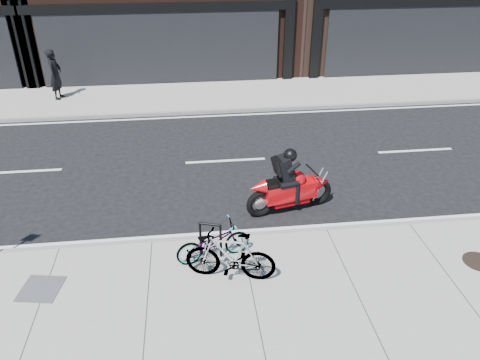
{
  "coord_description": "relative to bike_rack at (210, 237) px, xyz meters",
  "views": [
    {
      "loc": [
        -1.02,
        -10.53,
        6.46
      ],
      "look_at": [
        0.12,
        -0.79,
        0.9
      ],
      "focal_mm": 35.0,
      "sensor_mm": 36.0,
      "label": 1
    }
  ],
  "objects": [
    {
      "name": "bicycle_rear",
      "position": [
        0.34,
        -0.75,
        0.06
      ],
      "size": [
        1.87,
        0.94,
        1.08
      ],
      "primitive_type": "imported",
      "rotation": [
        0.0,
        0.0,
        4.46
      ],
      "color": "gray",
      "rests_on": "sidewalk_near"
    },
    {
      "name": "sidewalk_near",
      "position": [
        0.72,
        -2.4,
        -0.55
      ],
      "size": [
        60.0,
        6.0,
        0.13
      ],
      "primitive_type": "cube",
      "color": "gray",
      "rests_on": "ground"
    },
    {
      "name": "bicycle_front",
      "position": [
        0.05,
        -0.1,
        -0.06
      ],
      "size": [
        1.68,
        0.94,
        0.84
      ],
      "primitive_type": "imported",
      "rotation": [
        0.0,
        0.0,
        1.83
      ],
      "color": "gray",
      "rests_on": "sidewalk_near"
    },
    {
      "name": "ground",
      "position": [
        0.72,
        2.6,
        -0.61
      ],
      "size": [
        120.0,
        120.0,
        0.0
      ],
      "primitive_type": "plane",
      "color": "black",
      "rests_on": "ground"
    },
    {
      "name": "sidewalk_far",
      "position": [
        0.72,
        10.35,
        -0.55
      ],
      "size": [
        60.0,
        3.5,
        0.13
      ],
      "primitive_type": "cube",
      "color": "gray",
      "rests_on": "ground"
    },
    {
      "name": "utility_grate",
      "position": [
        -3.36,
        -0.66,
        -0.47
      ],
      "size": [
        0.87,
        0.87,
        0.02
      ],
      "primitive_type": "cube",
      "rotation": [
        0.0,
        0.0,
        -0.17
      ],
      "color": "#47474A",
      "rests_on": "sidewalk_near"
    },
    {
      "name": "bike_rack",
      "position": [
        0.0,
        0.0,
        0.0
      ],
      "size": [
        0.47,
        0.18,
        0.82
      ],
      "rotation": [
        0.0,
        0.0,
        -0.3
      ],
      "color": "black",
      "rests_on": "sidewalk_near"
    },
    {
      "name": "manhole_cover",
      "position": [
        5.57,
        -0.89,
        -0.47
      ],
      "size": [
        0.72,
        0.72,
        0.02
      ],
      "primitive_type": "cylinder",
      "rotation": [
        0.0,
        0.0,
        0.09
      ],
      "color": "black",
      "rests_on": "sidewalk_near"
    },
    {
      "name": "motorcycle",
      "position": [
        2.16,
        1.75,
        0.09
      ],
      "size": [
        2.27,
        0.84,
        1.72
      ],
      "rotation": [
        0.0,
        0.0,
        0.23
      ],
      "color": "black",
      "rests_on": "ground"
    },
    {
      "name": "pedestrian",
      "position": [
        -5.36,
        10.56,
        0.48
      ],
      "size": [
        0.57,
        0.77,
        1.92
      ],
      "primitive_type": "imported",
      "rotation": [
        0.0,
        0.0,
        1.41
      ],
      "color": "black",
      "rests_on": "sidewalk_far"
    }
  ]
}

